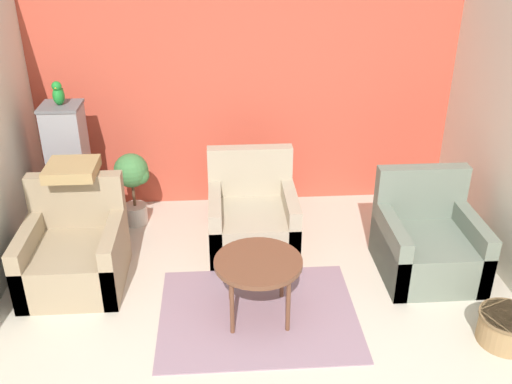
{
  "coord_description": "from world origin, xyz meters",
  "views": [
    {
      "loc": [
        -0.3,
        -2.77,
        3.04
      ],
      "look_at": [
        0.0,
        1.54,
        0.86
      ],
      "focal_mm": 40.0,
      "sensor_mm": 36.0,
      "label": 1
    }
  ],
  "objects_px": {
    "potted_plant": "(132,179)",
    "parrot": "(58,94)",
    "armchair_middle": "(252,219)",
    "birdcage": "(71,171)",
    "armchair_right": "(427,244)",
    "armchair_left": "(75,254)",
    "coffee_table": "(258,266)",
    "wicker_basket": "(507,327)"
  },
  "relations": [
    {
      "from": "armchair_right",
      "to": "parrot",
      "type": "distance_m",
      "value": 3.73
    },
    {
      "from": "armchair_left",
      "to": "armchair_right",
      "type": "distance_m",
      "value": 3.17
    },
    {
      "from": "armchair_middle",
      "to": "potted_plant",
      "type": "height_order",
      "value": "armchair_middle"
    },
    {
      "from": "armchair_right",
      "to": "wicker_basket",
      "type": "xyz_separation_m",
      "value": [
        0.31,
        -0.99,
        -0.15
      ]
    },
    {
      "from": "armchair_middle",
      "to": "wicker_basket",
      "type": "distance_m",
      "value": 2.45
    },
    {
      "from": "armchair_left",
      "to": "wicker_basket",
      "type": "relative_size",
      "value": 2.03
    },
    {
      "from": "birdcage",
      "to": "wicker_basket",
      "type": "height_order",
      "value": "birdcage"
    },
    {
      "from": "potted_plant",
      "to": "parrot",
      "type": "bearing_deg",
      "value": -178.08
    },
    {
      "from": "armchair_middle",
      "to": "birdcage",
      "type": "relative_size",
      "value": 0.68
    },
    {
      "from": "coffee_table",
      "to": "armchair_right",
      "type": "bearing_deg",
      "value": 18.94
    },
    {
      "from": "potted_plant",
      "to": "armchair_right",
      "type": "bearing_deg",
      "value": -21.36
    },
    {
      "from": "armchair_middle",
      "to": "birdcage",
      "type": "xyz_separation_m",
      "value": [
        -1.82,
        0.48,
        0.35
      ]
    },
    {
      "from": "parrot",
      "to": "potted_plant",
      "type": "xyz_separation_m",
      "value": [
        0.6,
        0.02,
        -0.93
      ]
    },
    {
      "from": "wicker_basket",
      "to": "birdcage",
      "type": "bearing_deg",
      "value": 150.83
    },
    {
      "from": "birdcage",
      "to": "potted_plant",
      "type": "xyz_separation_m",
      "value": [
        0.6,
        0.02,
        -0.13
      ]
    },
    {
      "from": "birdcage",
      "to": "parrot",
      "type": "relative_size",
      "value": 5.61
    },
    {
      "from": "coffee_table",
      "to": "armchair_left",
      "type": "distance_m",
      "value": 1.7
    },
    {
      "from": "armchair_left",
      "to": "birdcage",
      "type": "bearing_deg",
      "value": 101.61
    },
    {
      "from": "armchair_middle",
      "to": "armchair_right",
      "type": "bearing_deg",
      "value": -20.47
    },
    {
      "from": "armchair_left",
      "to": "armchair_middle",
      "type": "relative_size",
      "value": 1.0
    },
    {
      "from": "parrot",
      "to": "armchair_left",
      "type": "bearing_deg",
      "value": -78.41
    },
    {
      "from": "coffee_table",
      "to": "birdcage",
      "type": "height_order",
      "value": "birdcage"
    },
    {
      "from": "coffee_table",
      "to": "armchair_left",
      "type": "bearing_deg",
      "value": 159.47
    },
    {
      "from": "coffee_table",
      "to": "potted_plant",
      "type": "height_order",
      "value": "potted_plant"
    },
    {
      "from": "armchair_right",
      "to": "wicker_basket",
      "type": "height_order",
      "value": "armchair_right"
    },
    {
      "from": "armchair_left",
      "to": "parrot",
      "type": "bearing_deg",
      "value": 101.59
    },
    {
      "from": "armchair_middle",
      "to": "parrot",
      "type": "bearing_deg",
      "value": 165.07
    },
    {
      "from": "birdcage",
      "to": "wicker_basket",
      "type": "distance_m",
      "value": 4.25
    },
    {
      "from": "armchair_right",
      "to": "wicker_basket",
      "type": "distance_m",
      "value": 1.05
    },
    {
      "from": "coffee_table",
      "to": "parrot",
      "type": "relative_size",
      "value": 2.97
    },
    {
      "from": "birdcage",
      "to": "armchair_right",
      "type": "bearing_deg",
      "value": -17.5
    },
    {
      "from": "armchair_middle",
      "to": "birdcage",
      "type": "distance_m",
      "value": 1.91
    },
    {
      "from": "armchair_right",
      "to": "potted_plant",
      "type": "relative_size",
      "value": 1.15
    },
    {
      "from": "coffee_table",
      "to": "armchair_left",
      "type": "relative_size",
      "value": 0.78
    },
    {
      "from": "coffee_table",
      "to": "birdcage",
      "type": "bearing_deg",
      "value": 138.12
    },
    {
      "from": "armchair_left",
      "to": "parrot",
      "type": "xyz_separation_m",
      "value": [
        -0.21,
        1.02,
        1.16
      ]
    },
    {
      "from": "coffee_table",
      "to": "birdcage",
      "type": "relative_size",
      "value": 0.53
    },
    {
      "from": "armchair_right",
      "to": "parrot",
      "type": "relative_size",
      "value": 3.83
    },
    {
      "from": "coffee_table",
      "to": "armchair_right",
      "type": "distance_m",
      "value": 1.69
    },
    {
      "from": "armchair_middle",
      "to": "parrot",
      "type": "height_order",
      "value": "parrot"
    },
    {
      "from": "coffee_table",
      "to": "birdcage",
      "type": "distance_m",
      "value": 2.41
    },
    {
      "from": "armchair_right",
      "to": "parrot",
      "type": "bearing_deg",
      "value": 162.47
    }
  ]
}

